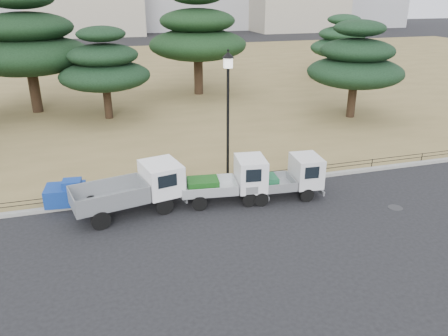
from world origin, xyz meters
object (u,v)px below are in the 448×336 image
object	(u,v)px
truck_kei_rear	(287,178)
street_lamp	(228,98)
truck_large	(134,188)
tarp_pile	(66,193)
truck_kei_front	(230,180)

from	to	relation	value
truck_kei_rear	street_lamp	bearing A→B (deg)	145.12
truck_large	truck_kei_rear	bearing A→B (deg)	-15.96
truck_large	truck_kei_rear	distance (m)	6.49
truck_kei_rear	tarp_pile	world-z (taller)	truck_kei_rear
truck_large	truck_kei_rear	world-z (taller)	truck_large
truck_kei_front	truck_kei_rear	xyz separation A→B (m)	(2.48, -0.32, -0.04)
truck_large	tarp_pile	distance (m)	3.04
truck_kei_front	tarp_pile	xyz separation A→B (m)	(-6.69, 1.47, -0.37)
truck_kei_front	tarp_pile	distance (m)	6.86
truck_kei_rear	street_lamp	size ratio (longest dim) A/B	0.60
truck_large	street_lamp	bearing A→B (deg)	5.06
truck_kei_front	truck_kei_rear	size ratio (longest dim) A/B	1.05
truck_kei_rear	tarp_pile	size ratio (longest dim) A/B	2.10
street_lamp	tarp_pile	distance (m)	7.88
truck_kei_front	tarp_pile	bearing A→B (deg)	174.66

